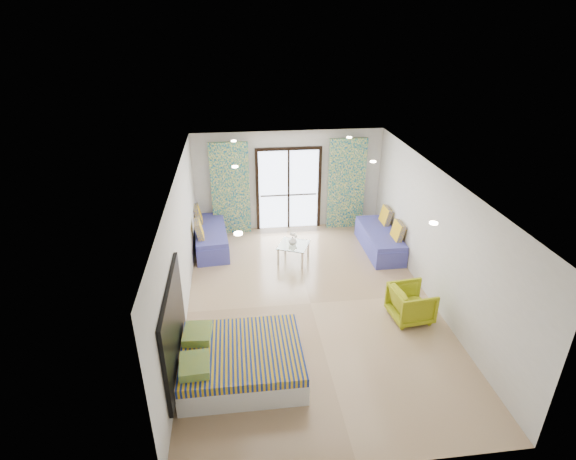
{
  "coord_description": "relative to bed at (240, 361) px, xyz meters",
  "views": [
    {
      "loc": [
        -1.39,
        -7.56,
        5.39
      ],
      "look_at": [
        -0.33,
        1.15,
        1.15
      ],
      "focal_mm": 28.0,
      "sensor_mm": 36.0,
      "label": 1
    }
  ],
  "objects": [
    {
      "name": "daybed_left",
      "position": [
        -0.64,
        4.6,
        0.02
      ],
      "size": [
        0.94,
        2.03,
        0.97
      ],
      "rotation": [
        0.0,
        0.0,
        0.09
      ],
      "color": "#42449F",
      "rests_on": "floor"
    },
    {
      "name": "bed",
      "position": [
        0.0,
        0.0,
        0.0
      ],
      "size": [
        1.97,
        1.61,
        0.68
      ],
      "color": "silver",
      "rests_on": "floor"
    },
    {
      "name": "curtain_left",
      "position": [
        -0.07,
        5.43,
        0.97
      ],
      "size": [
        1.0,
        0.1,
        2.5
      ],
      "primitive_type": "cube",
      "color": "silver",
      "rests_on": "floor"
    },
    {
      "name": "headboard",
      "position": [
        -0.98,
        0.0,
        0.77
      ],
      "size": [
        0.06,
        2.1,
        1.5
      ],
      "primitive_type": "cube",
      "color": "black",
      "rests_on": "floor"
    },
    {
      "name": "floor",
      "position": [
        1.48,
        1.86,
        -0.28
      ],
      "size": [
        5.0,
        7.5,
        0.01
      ],
      "primitive_type": null,
      "color": "#947858",
      "rests_on": "ground"
    },
    {
      "name": "wall_left",
      "position": [
        -1.02,
        1.86,
        1.07
      ],
      "size": [
        0.01,
        7.5,
        2.7
      ],
      "primitive_type": null,
      "color": "silver",
      "rests_on": "ground"
    },
    {
      "name": "balcony_door",
      "position": [
        1.48,
        5.58,
        0.97
      ],
      "size": [
        1.76,
        0.08,
        2.28
      ],
      "color": "black",
      "rests_on": "floor"
    },
    {
      "name": "switch_plate",
      "position": [
        -0.99,
        1.25,
        0.77
      ],
      "size": [
        0.02,
        0.1,
        0.1
      ],
      "primitive_type": "cube",
      "color": "silver",
      "rests_on": "wall_left"
    },
    {
      "name": "downlight_c",
      "position": [
        0.08,
        2.86,
        2.39
      ],
      "size": [
        0.12,
        0.12,
        0.02
      ],
      "primitive_type": "cylinder",
      "color": "#FFE0B2",
      "rests_on": "ceiling"
    },
    {
      "name": "vase",
      "position": [
        1.34,
        3.66,
        0.26
      ],
      "size": [
        0.21,
        0.22,
        0.2
      ],
      "primitive_type": "imported",
      "rotation": [
        0.0,
        0.0,
        0.08
      ],
      "color": "white",
      "rests_on": "coffee_table"
    },
    {
      "name": "wall_back",
      "position": [
        1.48,
        5.61,
        1.07
      ],
      "size": [
        5.0,
        0.01,
        2.7
      ],
      "primitive_type": null,
      "color": "silver",
      "rests_on": "ground"
    },
    {
      "name": "curtain_right",
      "position": [
        3.03,
        5.43,
        0.97
      ],
      "size": [
        1.0,
        0.1,
        2.5
      ],
      "primitive_type": "cube",
      "color": "silver",
      "rests_on": "floor"
    },
    {
      "name": "downlight_f",
      "position": [
        2.88,
        4.86,
        2.39
      ],
      "size": [
        0.12,
        0.12,
        0.02
      ],
      "primitive_type": "cylinder",
      "color": "#FFE0B2",
      "rests_on": "ceiling"
    },
    {
      "name": "ceiling",
      "position": [
        1.48,
        1.86,
        2.42
      ],
      "size": [
        5.0,
        7.5,
        0.01
      ],
      "primitive_type": null,
      "color": "silver",
      "rests_on": "ground"
    },
    {
      "name": "balcony_rail",
      "position": [
        1.48,
        5.59,
        0.67
      ],
      "size": [
        1.52,
        0.03,
        0.04
      ],
      "primitive_type": "cube",
      "color": "#595451",
      "rests_on": "balcony_door"
    },
    {
      "name": "downlight_e",
      "position": [
        0.08,
        4.86,
        2.39
      ],
      "size": [
        0.12,
        0.12,
        0.02
      ],
      "primitive_type": "cylinder",
      "color": "#FFE0B2",
      "rests_on": "ceiling"
    },
    {
      "name": "wall_right",
      "position": [
        3.98,
        1.86,
        1.07
      ],
      "size": [
        0.01,
        7.5,
        2.7
      ],
      "primitive_type": null,
      "color": "silver",
      "rests_on": "ground"
    },
    {
      "name": "coffee_table",
      "position": [
        1.36,
        3.66,
        0.11
      ],
      "size": [
        0.88,
        0.88,
        0.77
      ],
      "rotation": [
        0.0,
        0.0,
        -0.4
      ],
      "color": "silver",
      "rests_on": "floor"
    },
    {
      "name": "daybed_right",
      "position": [
        3.59,
        3.95,
        0.01
      ],
      "size": [
        0.76,
        1.94,
        0.96
      ],
      "rotation": [
        0.0,
        0.0,
        0.0
      ],
      "color": "#42449F",
      "rests_on": "floor"
    },
    {
      "name": "wall_front",
      "position": [
        1.48,
        -1.89,
        1.07
      ],
      "size": [
        5.0,
        0.01,
        2.7
      ],
      "primitive_type": null,
      "color": "silver",
      "rests_on": "ground"
    },
    {
      "name": "armchair",
      "position": [
        3.32,
        1.14,
        0.1
      ],
      "size": [
        0.77,
        0.81,
        0.76
      ],
      "primitive_type": "imported",
      "rotation": [
        0.0,
        0.0,
        1.68
      ],
      "color": "#9FA715",
      "rests_on": "floor"
    },
    {
      "name": "downlight_d",
      "position": [
        2.88,
        2.86,
        2.39
      ],
      "size": [
        0.12,
        0.12,
        0.02
      ],
      "primitive_type": "cylinder",
      "color": "#FFE0B2",
      "rests_on": "ceiling"
    },
    {
      "name": "downlight_a",
      "position": [
        0.08,
        -0.14,
        2.39
      ],
      "size": [
        0.12,
        0.12,
        0.02
      ],
      "primitive_type": "cylinder",
      "color": "#FFE0B2",
      "rests_on": "ceiling"
    },
    {
      "name": "downlight_b",
      "position": [
        2.88,
        -0.14,
        2.39
      ],
      "size": [
        0.12,
        0.12,
        0.02
      ],
      "primitive_type": "cylinder",
      "color": "#FFE0B2",
      "rests_on": "ceiling"
    }
  ]
}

